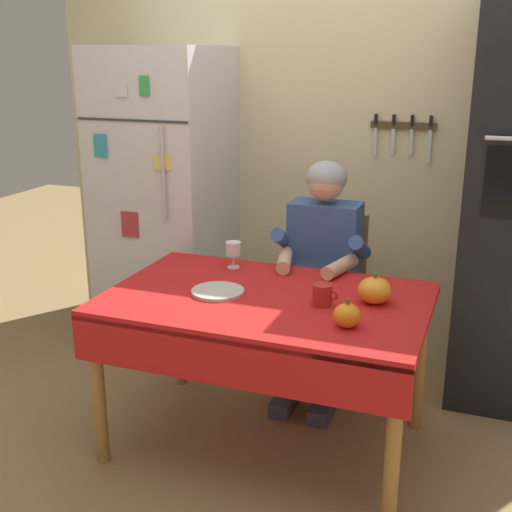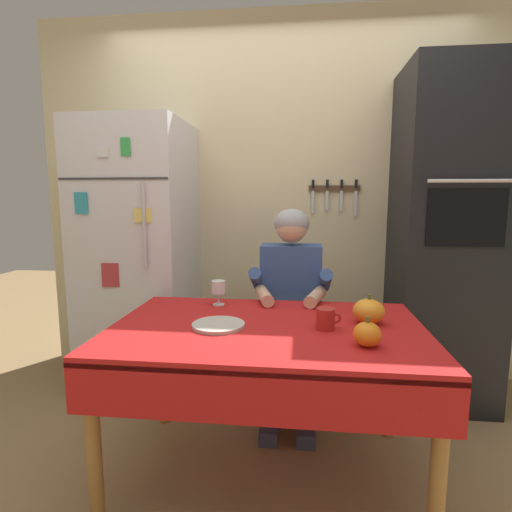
% 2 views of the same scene
% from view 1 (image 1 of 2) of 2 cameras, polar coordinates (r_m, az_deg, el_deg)
% --- Properties ---
extents(ground_plane, '(10.00, 10.00, 0.00)m').
position_cam_1_polar(ground_plane, '(3.14, 0.22, -16.83)').
color(ground_plane, '#93754C').
rests_on(ground_plane, ground).
extents(back_wall_assembly, '(3.70, 0.13, 2.60)m').
position_cam_1_polar(back_wall_assembly, '(3.91, 7.98, 10.33)').
color(back_wall_assembly, beige).
rests_on(back_wall_assembly, ground).
extents(refrigerator, '(0.68, 0.71, 1.80)m').
position_cam_1_polar(refrigerator, '(3.97, -7.84, 4.57)').
color(refrigerator, silver).
rests_on(refrigerator, ground).
extents(dining_table, '(1.40, 0.90, 0.74)m').
position_cam_1_polar(dining_table, '(2.89, 0.77, -5.19)').
color(dining_table, '#9E6B33').
rests_on(dining_table, ground).
extents(chair_behind_person, '(0.40, 0.40, 0.93)m').
position_cam_1_polar(chair_behind_person, '(3.63, 6.34, -2.99)').
color(chair_behind_person, brown).
rests_on(chair_behind_person, ground).
extents(seated_person, '(0.47, 0.55, 1.25)m').
position_cam_1_polar(seated_person, '(3.38, 5.67, -0.43)').
color(seated_person, '#38384C').
rests_on(seated_person, ground).
extents(coffee_mug, '(0.11, 0.08, 0.09)m').
position_cam_1_polar(coffee_mug, '(2.77, 5.82, -3.39)').
color(coffee_mug, '#B2231E').
rests_on(coffee_mug, dining_table).
extents(wine_glass, '(0.08, 0.08, 0.13)m').
position_cam_1_polar(wine_glass, '(3.23, -1.99, 0.55)').
color(wine_glass, white).
rests_on(wine_glass, dining_table).
extents(pumpkin_large, '(0.14, 0.14, 0.14)m').
position_cam_1_polar(pumpkin_large, '(2.83, 10.29, -2.96)').
color(pumpkin_large, orange).
rests_on(pumpkin_large, dining_table).
extents(pumpkin_medium, '(0.11, 0.11, 0.12)m').
position_cam_1_polar(pumpkin_medium, '(2.57, 7.92, -5.14)').
color(pumpkin_medium, orange).
rests_on(pumpkin_medium, dining_table).
extents(serving_tray, '(0.24, 0.24, 0.02)m').
position_cam_1_polar(serving_tray, '(2.91, -3.35, -3.11)').
color(serving_tray, '#B7B2A8').
rests_on(serving_tray, dining_table).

